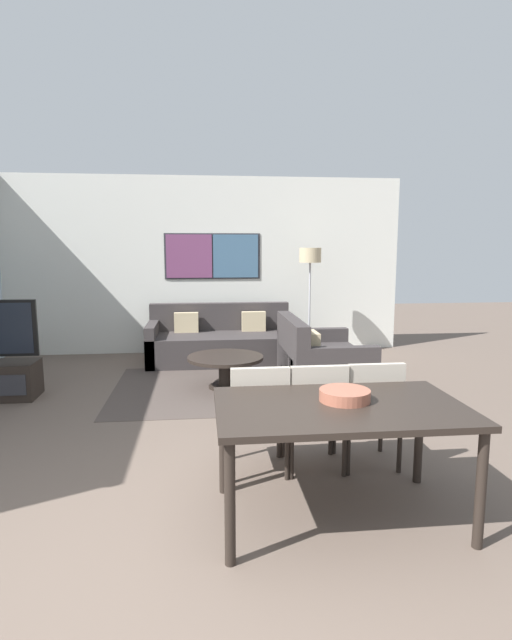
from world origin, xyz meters
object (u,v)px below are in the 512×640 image
at_px(fruit_bowl, 345,394).
at_px(floor_lamp, 310,265).
at_px(dining_table, 340,416).
at_px(dining_chair_left, 258,410).
at_px(sofa_main, 221,343).
at_px(coffee_table, 225,364).
at_px(sofa_side, 317,363).
at_px(dining_chair_centre, 315,408).
at_px(dining_chair_right, 370,405).

height_order(fruit_bowl, floor_lamp, floor_lamp).
xyz_separation_m(dining_table, dining_chair_left, (-0.43, 0.67, -0.17)).
distance_m(sofa_main, dining_chair_left, 3.82).
relative_size(coffee_table, floor_lamp, 0.55).
distance_m(dining_chair_left, fruit_bowl, 0.82).
bearing_deg(sofa_side, floor_lamp, -8.52).
bearing_deg(floor_lamp, dining_chair_centre, -101.61).
relative_size(sofa_main, fruit_bowl, 6.64).
height_order(dining_table, dining_chair_centre, dining_chair_centre).
bearing_deg(floor_lamp, fruit_bowl, -99.49).
height_order(coffee_table, dining_chair_centre, dining_chair_centre).
height_order(dining_table, dining_chair_right, dining_chair_right).
bearing_deg(floor_lamp, dining_chair_right, -95.39).
height_order(sofa_side, coffee_table, sofa_side).
xyz_separation_m(dining_table, fruit_bowl, (0.05, 0.07, 0.12)).
bearing_deg(sofa_side, dining_chair_right, 176.67).
height_order(sofa_side, dining_table, sofa_side).
bearing_deg(fruit_bowl, sofa_main, 97.95).
bearing_deg(dining_chair_right, coffee_table, 113.42).
relative_size(fruit_bowl, floor_lamp, 0.19).
bearing_deg(sofa_main, floor_lamp, 3.54).
height_order(sofa_main, fruit_bowl, sofa_main).
bearing_deg(dining_chair_right, fruit_bowl, -121.80).
bearing_deg(dining_chair_centre, dining_chair_left, -179.03).
bearing_deg(dining_chair_left, sofa_side, 67.03).
bearing_deg(dining_chair_left, fruit_bowl, -51.17).
xyz_separation_m(dining_chair_centre, fruit_bowl, (0.05, -0.60, 0.29)).
distance_m(dining_table, dining_chair_right, 0.84).
relative_size(dining_chair_left, floor_lamp, 0.51).
relative_size(dining_chair_right, fruit_bowl, 2.65).
bearing_deg(dining_chair_left, dining_chair_right, 1.66).
xyz_separation_m(coffee_table, floor_lamp, (1.37, 1.56, 1.13)).
relative_size(coffee_table, dining_chair_centre, 1.08).
bearing_deg(sofa_side, fruit_bowl, 170.01).
height_order(sofa_side, dining_chair_left, dining_chair_left).
xyz_separation_m(coffee_table, fruit_bowl, (0.62, -2.94, 0.49)).
height_order(sofa_main, coffee_table, sofa_main).
height_order(coffee_table, dining_chair_left, dining_chair_left).
height_order(dining_chair_left, dining_chair_centre, same).
xyz_separation_m(dining_chair_centre, dining_chair_right, (0.43, 0.02, 0.00)).
height_order(dining_table, fruit_bowl, fruit_bowl).
bearing_deg(floor_lamp, dining_chair_left, -107.55).
xyz_separation_m(sofa_main, dining_chair_centre, (0.57, -3.80, 0.22)).
height_order(dining_chair_left, floor_lamp, floor_lamp).
bearing_deg(floor_lamp, sofa_main, -176.46).
bearing_deg(dining_chair_centre, coffee_table, 103.71).
height_order(coffee_table, dining_table, dining_table).
relative_size(sofa_side, dining_chair_centre, 1.64).
bearing_deg(coffee_table, dining_chair_left, -86.70).
distance_m(dining_table, floor_lamp, 4.69).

